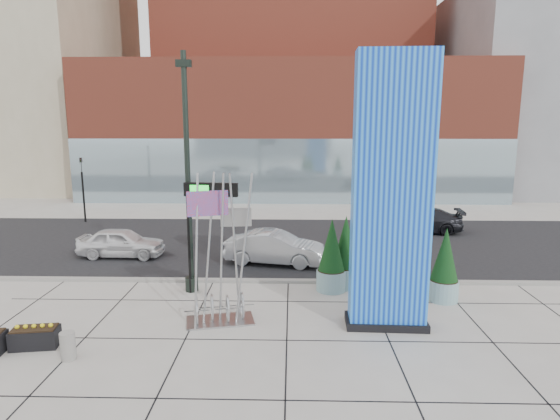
{
  "coord_description": "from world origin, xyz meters",
  "views": [
    {
      "loc": [
        1.12,
        -13.75,
        6.34
      ],
      "look_at": [
        0.72,
        2.0,
        3.33
      ],
      "focal_mm": 30.0,
      "sensor_mm": 36.0,
      "label": 1
    }
  ],
  "objects_px": {
    "car_white_west": "(121,243)",
    "car_silver_mid": "(275,248)",
    "lamp_post": "(189,198)",
    "concrete_bollard": "(68,346)",
    "public_art_sculpture": "(220,284)",
    "blue_pylon": "(391,199)",
    "overhead_street_sign": "(207,199)"
  },
  "relations": [
    {
      "from": "car_white_west",
      "to": "car_silver_mid",
      "type": "bearing_deg",
      "value": -95.79
    },
    {
      "from": "car_white_west",
      "to": "overhead_street_sign",
      "type": "bearing_deg",
      "value": -131.51
    },
    {
      "from": "concrete_bollard",
      "to": "car_white_west",
      "type": "height_order",
      "value": "car_white_west"
    },
    {
      "from": "public_art_sculpture",
      "to": "car_white_west",
      "type": "xyz_separation_m",
      "value": [
        -5.76,
        7.13,
        -0.59
      ]
    },
    {
      "from": "lamp_post",
      "to": "car_silver_mid",
      "type": "distance_m",
      "value": 5.42
    },
    {
      "from": "public_art_sculpture",
      "to": "overhead_street_sign",
      "type": "height_order",
      "value": "public_art_sculpture"
    },
    {
      "from": "car_silver_mid",
      "to": "concrete_bollard",
      "type": "bearing_deg",
      "value": 160.09
    },
    {
      "from": "public_art_sculpture",
      "to": "concrete_bollard",
      "type": "distance_m",
      "value": 4.59
    },
    {
      "from": "lamp_post",
      "to": "overhead_street_sign",
      "type": "xyz_separation_m",
      "value": [
        0.71,
        -0.2,
        0.0
      ]
    },
    {
      "from": "blue_pylon",
      "to": "overhead_street_sign",
      "type": "xyz_separation_m",
      "value": [
        -6.04,
        2.69,
        -0.45
      ]
    },
    {
      "from": "public_art_sculpture",
      "to": "car_silver_mid",
      "type": "distance_m",
      "value": 6.43
    },
    {
      "from": "blue_pylon",
      "to": "overhead_street_sign",
      "type": "relative_size",
      "value": 2.0
    },
    {
      "from": "public_art_sculpture",
      "to": "car_silver_mid",
      "type": "xyz_separation_m",
      "value": [
        1.52,
        6.23,
        -0.53
      ]
    },
    {
      "from": "concrete_bollard",
      "to": "car_white_west",
      "type": "bearing_deg",
      "value": 101.84
    },
    {
      "from": "lamp_post",
      "to": "concrete_bollard",
      "type": "distance_m",
      "value": 6.53
    },
    {
      "from": "car_white_west",
      "to": "car_silver_mid",
      "type": "relative_size",
      "value": 0.9
    },
    {
      "from": "lamp_post",
      "to": "public_art_sculpture",
      "type": "height_order",
      "value": "lamp_post"
    },
    {
      "from": "blue_pylon",
      "to": "overhead_street_sign",
      "type": "height_order",
      "value": "blue_pylon"
    },
    {
      "from": "blue_pylon",
      "to": "overhead_street_sign",
      "type": "distance_m",
      "value": 6.63
    },
    {
      "from": "car_silver_mid",
      "to": "overhead_street_sign",
      "type": "bearing_deg",
      "value": 158.96
    },
    {
      "from": "lamp_post",
      "to": "concrete_bollard",
      "type": "relative_size",
      "value": 11.34
    },
    {
      "from": "blue_pylon",
      "to": "lamp_post",
      "type": "relative_size",
      "value": 0.95
    },
    {
      "from": "blue_pylon",
      "to": "public_art_sculpture",
      "type": "height_order",
      "value": "blue_pylon"
    },
    {
      "from": "concrete_bollard",
      "to": "overhead_street_sign",
      "type": "xyz_separation_m",
      "value": [
        2.94,
        5.04,
        3.19
      ]
    },
    {
      "from": "lamp_post",
      "to": "public_art_sculpture",
      "type": "distance_m",
      "value": 3.89
    },
    {
      "from": "blue_pylon",
      "to": "car_white_west",
      "type": "distance_m",
      "value": 13.61
    },
    {
      "from": "public_art_sculpture",
      "to": "overhead_street_sign",
      "type": "xyz_separation_m",
      "value": [
        -0.8,
        2.54,
        2.31
      ]
    },
    {
      "from": "blue_pylon",
      "to": "public_art_sculpture",
      "type": "distance_m",
      "value": 5.93
    },
    {
      "from": "lamp_post",
      "to": "car_white_west",
      "type": "bearing_deg",
      "value": 134.12
    },
    {
      "from": "blue_pylon",
      "to": "lamp_post",
      "type": "height_order",
      "value": "lamp_post"
    },
    {
      "from": "public_art_sculpture",
      "to": "concrete_bollard",
      "type": "height_order",
      "value": "public_art_sculpture"
    },
    {
      "from": "lamp_post",
      "to": "overhead_street_sign",
      "type": "height_order",
      "value": "lamp_post"
    }
  ]
}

